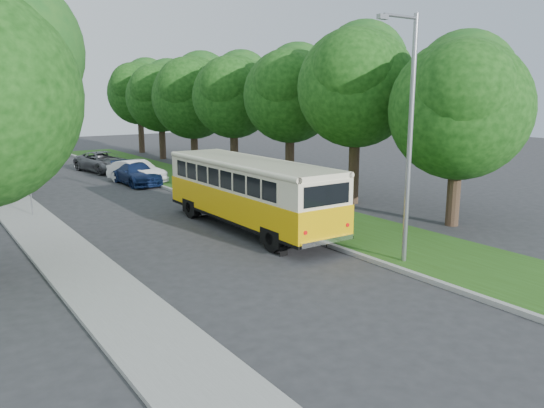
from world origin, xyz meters
TOP-DOWN VIEW (x-y plane):
  - ground at (0.00, 0.00)m, footprint 120.00×120.00m
  - curb at (3.60, 5.00)m, footprint 0.20×70.00m
  - grass_verge at (5.95, 5.00)m, footprint 4.50×70.00m
  - sidewalk at (-4.80, 5.00)m, footprint 2.20×70.00m
  - treeline at (3.15, 17.99)m, footprint 24.27×41.91m
  - lamppost_near at (4.21, -2.50)m, footprint 1.71×0.16m
  - lamppost_far at (-4.70, 16.00)m, footprint 1.71×0.16m
  - warning_sign at (-4.50, 11.98)m, footprint 0.56×0.10m
  - vintage_bus at (2.58, 4.43)m, footprint 2.59×10.04m
  - car_silver at (3.00, 8.90)m, footprint 2.70×4.34m
  - car_white at (3.00, 18.58)m, footprint 2.80×4.67m
  - car_blue at (2.80, 18.18)m, footprint 2.03×4.80m
  - car_grey at (2.81, 24.86)m, footprint 3.36×5.65m

SIDE VIEW (x-z plane):
  - ground at x=0.00m, z-range 0.00..0.00m
  - sidewalk at x=-4.80m, z-range 0.00..0.12m
  - grass_verge at x=5.95m, z-range 0.00..0.13m
  - curb at x=3.60m, z-range 0.00..0.15m
  - car_silver at x=3.00m, z-range 0.00..1.38m
  - car_blue at x=2.80m, z-range 0.00..1.38m
  - car_white at x=3.00m, z-range 0.00..1.45m
  - car_grey at x=2.81m, z-range 0.00..1.47m
  - vintage_bus at x=2.58m, z-range 0.00..2.98m
  - warning_sign at x=-4.50m, z-range 0.46..2.96m
  - lamppost_far at x=-4.70m, z-range 0.37..7.87m
  - lamppost_near at x=4.21m, z-range 0.37..8.37m
  - treeline at x=3.15m, z-range 1.20..10.66m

